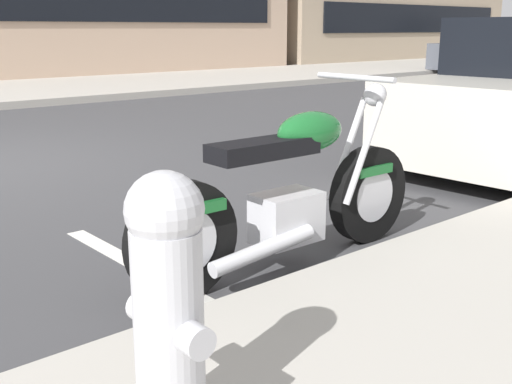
% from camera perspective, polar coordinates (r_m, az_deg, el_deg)
% --- Properties ---
extents(sidewalk_far_curb, '(120.00, 5.00, 0.14)m').
position_cam_1_polar(sidewalk_far_curb, '(19.52, 4.39, 10.74)').
color(sidewalk_far_curb, '#ADA89E').
rests_on(sidewalk_far_curb, ground).
extents(parking_stall_stripe, '(0.12, 2.20, 0.01)m').
position_cam_1_polar(parking_stall_stripe, '(3.70, -8.82, -7.65)').
color(parking_stall_stripe, silver).
rests_on(parking_stall_stripe, ground).
extents(parked_motorcycle, '(2.12, 0.62, 1.12)m').
position_cam_1_polar(parked_motorcycle, '(3.72, 3.12, -0.41)').
color(parked_motorcycle, black).
rests_on(parked_motorcycle, ground).
extents(car_opposite_curb, '(4.29, 2.14, 1.48)m').
position_cam_1_polar(car_opposite_curb, '(21.52, 20.74, 11.89)').
color(car_opposite_curb, '#4C515B').
rests_on(car_opposite_curb, ground).
extents(fire_hydrant, '(0.24, 0.36, 0.86)m').
position_cam_1_polar(fire_hydrant, '(1.96, -8.01, -9.64)').
color(fire_hydrant, '#B7B7BC').
rests_on(fire_hydrant, sidewalk_near_curb).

